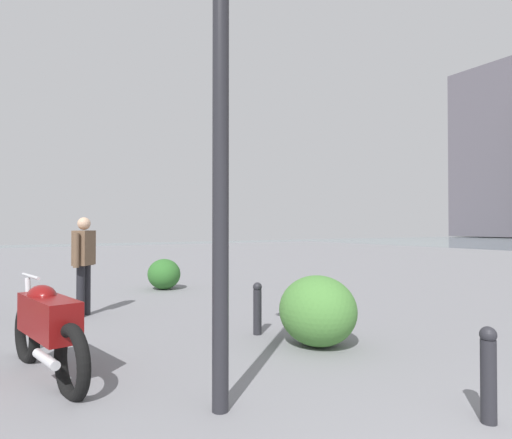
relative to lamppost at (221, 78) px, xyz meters
name	(u,v)px	position (x,y,z in m)	size (l,w,h in m)	color
building_highrise	(497,154)	(35.89, -67.20, 10.35)	(10.37, 10.23, 26.33)	#5B5660
lamppost	(221,78)	(0.00, 0.00, 0.00)	(0.98, 0.28, 4.26)	#232328
motorcycle	(47,327)	(1.71, 1.16, -2.31)	(2.15, 0.54, 1.06)	black
pedestrian	(84,259)	(4.71, 0.31, -1.82)	(0.52, 0.43, 1.71)	black
bollard_near	(488,373)	(-1.29, -1.71, -2.42)	(0.13, 0.13, 0.76)	#232328
bollard_mid	(257,307)	(2.04, -1.61, -2.42)	(0.13, 0.13, 0.75)	#232328
shrub_low	(318,311)	(1.13, -1.97, -2.36)	(1.07, 0.97, 0.91)	#477F38
shrub_round	(164,274)	(7.06, -1.96, -2.44)	(0.88, 0.79, 0.75)	#2D6628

